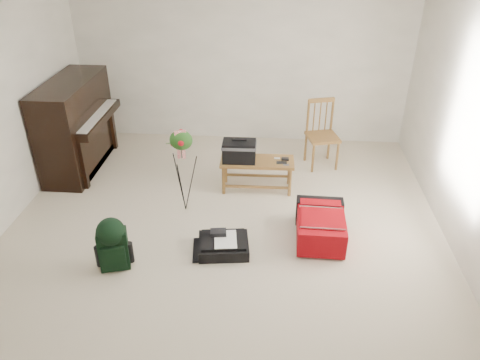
# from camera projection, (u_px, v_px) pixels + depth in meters

# --- Properties ---
(floor) EXTENTS (5.00, 5.50, 0.01)m
(floor) POSITION_uv_depth(u_px,v_px,m) (222.00, 241.00, 5.20)
(floor) COLOR beige
(floor) RESTS_ON ground
(ceiling) EXTENTS (5.00, 5.50, 0.01)m
(ceiling) POSITION_uv_depth(u_px,v_px,m) (216.00, 4.00, 3.95)
(ceiling) COLOR white
(ceiling) RESTS_ON wall_back
(wall_back) EXTENTS (5.00, 0.04, 2.50)m
(wall_back) POSITION_uv_depth(u_px,v_px,m) (241.00, 60.00, 6.95)
(wall_back) COLOR white
(wall_back) RESTS_ON floor
(piano) EXTENTS (0.71, 1.50, 1.25)m
(piano) POSITION_uv_depth(u_px,v_px,m) (77.00, 127.00, 6.44)
(piano) COLOR black
(piano) RESTS_ON floor
(bench) EXTENTS (0.95, 0.39, 0.72)m
(bench) POSITION_uv_depth(u_px,v_px,m) (245.00, 154.00, 5.92)
(bench) COLOR olive
(bench) RESTS_ON floor
(dining_chair) EXTENTS (0.50, 0.50, 0.95)m
(dining_chair) POSITION_uv_depth(u_px,v_px,m) (322.00, 135.00, 6.55)
(dining_chair) COLOR olive
(dining_chair) RESTS_ON floor
(red_suitcase) EXTENTS (0.53, 0.77, 0.33)m
(red_suitcase) POSITION_uv_depth(u_px,v_px,m) (320.00, 223.00, 5.20)
(red_suitcase) COLOR #A60711
(red_suitcase) RESTS_ON floor
(black_duffel) EXTENTS (0.58, 0.49, 0.22)m
(black_duffel) POSITION_uv_depth(u_px,v_px,m) (223.00, 245.00, 5.01)
(black_duffel) COLOR black
(black_duffel) RESTS_ON floor
(green_backpack) EXTENTS (0.33, 0.31, 0.58)m
(green_backpack) POSITION_uv_depth(u_px,v_px,m) (112.00, 242.00, 4.67)
(green_backpack) COLOR black
(green_backpack) RESTS_ON floor
(flower_stand) EXTENTS (0.44, 0.44, 1.09)m
(flower_stand) POSITION_uv_depth(u_px,v_px,m) (183.00, 171.00, 5.49)
(flower_stand) COLOR black
(flower_stand) RESTS_ON floor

